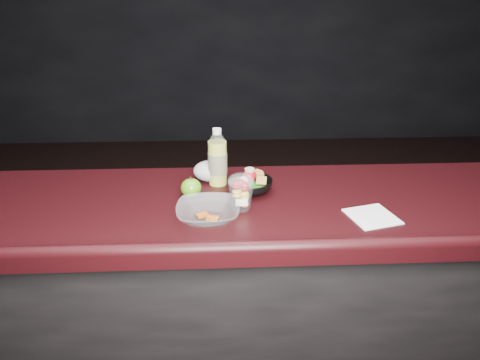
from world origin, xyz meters
The scene contains 8 objects.
counter centered at (0.00, 0.30, 0.51)m, with size 4.06×0.71×1.02m.
lemonade_bottle centered at (-0.11, 0.47, 1.12)m, with size 0.08×0.08×0.24m.
fruit_cup centered at (-0.02, 0.25, 1.09)m, with size 0.10×0.10×0.14m.
green_apple centered at (-0.21, 0.35, 1.06)m, with size 0.08×0.08×0.09m.
plastic_bag centered at (-0.14, 0.51, 1.07)m, with size 0.15×0.12×0.11m.
snack_bowl centered at (0.02, 0.39, 1.05)m, with size 0.21×0.21×0.10m.
takeout_bowl centered at (-0.14, 0.17, 1.05)m, with size 0.23×0.23×0.06m.
paper_napkin centered at (0.45, 0.16, 1.02)m, with size 0.16×0.16×0.00m, color white.
Camera 1 is at (-0.09, -1.18, 1.78)m, focal length 32.00 mm.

